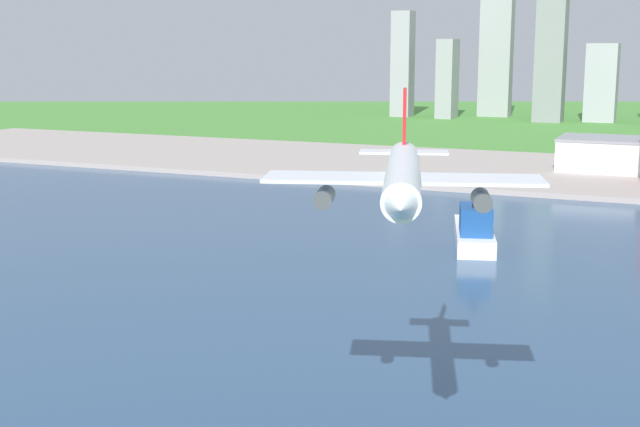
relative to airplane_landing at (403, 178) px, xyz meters
name	(u,v)px	position (x,y,z in m)	size (l,w,h in m)	color
ground_plane	(507,265)	(-12.50, 139.61, -45.95)	(2400.00, 2400.00, 0.00)	#4A8E39
water_bay	(454,324)	(-12.50, 79.61, -45.87)	(840.00, 360.00, 0.15)	#2D4C70
industrial_pier	(586,175)	(-12.50, 329.61, -44.70)	(840.00, 140.00, 2.50)	#AA9D96
airplane_landing	(403,178)	(0.00, 0.00, 0.00)	(38.75, 46.88, 15.18)	white
ferry_boat	(475,230)	(-27.15, 160.15, -40.72)	(23.22, 45.46, 18.35)	white
warehouse_main	(609,154)	(-3.17, 341.26, -35.41)	(48.07, 37.47, 16.03)	white
distant_skyline	(564,64)	(-70.05, 652.87, 1.77)	(306.35, 67.76, 148.81)	#A09DA8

